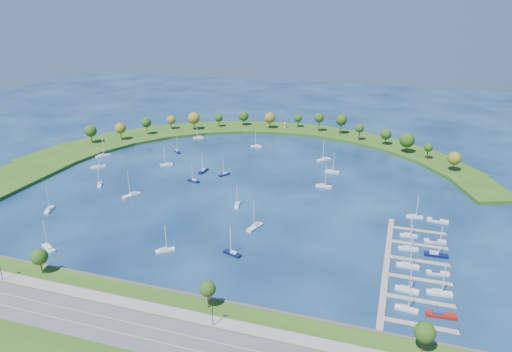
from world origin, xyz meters
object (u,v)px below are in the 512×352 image
(moored_boat_10, at_px, (324,159))
(moored_boat_19, at_px, (98,166))
(harbor_tower, at_px, (285,125))
(moored_boat_7, at_px, (103,155))
(moored_boat_3, at_px, (194,180))
(moored_boat_15, at_px, (203,170))
(moored_boat_12, at_px, (100,184))
(moored_boat_13, at_px, (237,205))
(docked_boat_8, at_px, (409,235))
(moored_boat_11, at_px, (324,186))
(moored_boat_18, at_px, (177,151))
(moored_boat_5, at_px, (255,226))
(moored_boat_14, at_px, (166,164))
(docked_boat_1, at_px, (441,315))
(docked_boat_7, at_px, (436,254))
(moored_boat_8, at_px, (256,146))
(moored_boat_16, at_px, (224,174))
(docked_boat_6, at_px, (408,248))
(moored_boat_1, at_px, (132,195))
(moored_boat_9, at_px, (198,137))
(docked_boat_4, at_px, (408,265))
(moored_boat_2, at_px, (49,209))
(moored_boat_0, at_px, (165,250))
(docked_boat_10, at_px, (415,216))
(docked_boat_9, at_px, (435,241))
(docked_boat_0, at_px, (406,308))
(docked_boat_3, at_px, (439,292))
(docked_boat_2, at_px, (407,289))
(dock_system, at_px, (407,268))
(moored_boat_6, at_px, (232,253))
(docked_boat_5, at_px, (437,273))
(moored_boat_17, at_px, (48,247))

(moored_boat_10, relative_size, moored_boat_19, 1.10)
(harbor_tower, bearing_deg, moored_boat_7, -133.86)
(moored_boat_3, height_order, moored_boat_15, moored_boat_15)
(moored_boat_12, distance_m, moored_boat_13, 79.92)
(docked_boat_8, bearing_deg, moored_boat_11, 126.52)
(moored_boat_3, xyz_separation_m, moored_boat_18, (-32.84, 45.27, 0.00))
(moored_boat_5, bearing_deg, moored_boat_14, -111.60)
(docked_boat_1, xyz_separation_m, docked_boat_7, (0.04, 39.05, 0.24))
(moored_boat_8, relative_size, moored_boat_16, 1.06)
(harbor_tower, bearing_deg, docked_boat_6, -60.29)
(moored_boat_14, xyz_separation_m, moored_boat_18, (-5.66, 25.64, -0.01))
(docked_boat_7, xyz_separation_m, docked_boat_8, (-10.46, 13.69, -0.08))
(moored_boat_1, relative_size, moored_boat_8, 1.25)
(moored_boat_9, xyz_separation_m, docked_boat_4, (147.40, -135.72, 0.03))
(moored_boat_2, height_order, docked_boat_7, docked_boat_7)
(moored_boat_15, bearing_deg, moored_boat_0, 20.01)
(moored_boat_11, height_order, moored_boat_16, moored_boat_11)
(moored_boat_16, bearing_deg, moored_boat_10, 162.77)
(moored_boat_19, height_order, docked_boat_1, moored_boat_19)
(moored_boat_9, distance_m, moored_boat_19, 82.60)
(moored_boat_13, distance_m, moored_boat_16, 43.81)
(docked_boat_10, bearing_deg, docked_boat_8, -105.18)
(docked_boat_7, bearing_deg, docked_boat_9, 88.19)
(docked_boat_6, height_order, docked_boat_10, docked_boat_6)
(moored_boat_15, bearing_deg, docked_boat_7, 70.07)
(harbor_tower, xyz_separation_m, docked_boat_0, (92.97, -203.69, -3.19))
(moored_boat_9, distance_m, docked_boat_3, 218.18)
(moored_boat_0, relative_size, docked_boat_10, 1.04)
(moored_boat_9, height_order, docked_boat_4, docked_boat_4)
(docked_boat_2, relative_size, docked_boat_10, 1.06)
(dock_system, relative_size, moored_boat_8, 7.42)
(moored_boat_13, bearing_deg, moored_boat_6, -176.37)
(moored_boat_8, distance_m, moored_boat_16, 58.31)
(harbor_tower, distance_m, moored_boat_11, 117.63)
(moored_boat_3, height_order, docked_boat_8, moored_boat_3)
(moored_boat_6, height_order, moored_boat_16, moored_boat_6)
(moored_boat_0, height_order, docked_boat_8, moored_boat_0)
(moored_boat_13, distance_m, docked_boat_5, 96.30)
(moored_boat_0, height_order, moored_boat_15, moored_boat_15)
(docked_boat_1, bearing_deg, moored_boat_8, 120.68)
(docked_boat_3, distance_m, docked_boat_10, 60.53)
(docked_boat_2, bearing_deg, docked_boat_5, 59.89)
(harbor_tower, bearing_deg, moored_boat_11, -65.39)
(moored_boat_19, bearing_deg, docked_boat_7, -60.22)
(docked_boat_7, bearing_deg, docked_boat_10, 101.62)
(docked_boat_7, relative_size, docked_boat_10, 1.20)
(moored_boat_0, relative_size, moored_boat_2, 0.96)
(moored_boat_5, xyz_separation_m, moored_boat_10, (12.59, 101.18, 0.01))
(moored_boat_9, distance_m, moored_boat_17, 166.39)
(moored_boat_13, bearing_deg, docked_boat_8, -108.86)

